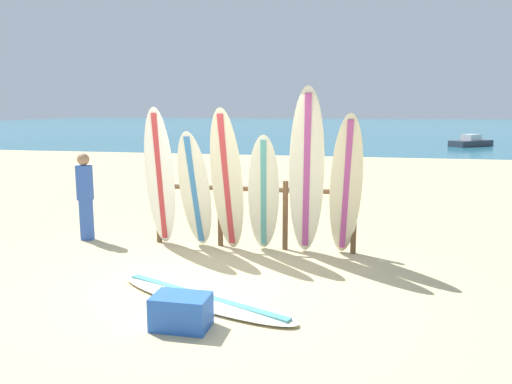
% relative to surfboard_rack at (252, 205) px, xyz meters
% --- Properties ---
extents(ground_plane, '(120.00, 120.00, 0.00)m').
position_rel_surfboard_rack_xyz_m(ground_plane, '(-0.31, -1.91, -0.73)').
color(ground_plane, '#CCB784').
extents(ocean_water, '(120.00, 80.00, 0.01)m').
position_rel_surfboard_rack_xyz_m(ocean_water, '(-0.31, 56.09, -0.72)').
color(ocean_water, teal).
rests_on(ocean_water, ground).
extents(surfboard_rack, '(3.41, 0.09, 1.14)m').
position_rel_surfboard_rack_xyz_m(surfboard_rack, '(0.00, 0.00, 0.00)').
color(surfboard_rack, brown).
rests_on(surfboard_rack, ground).
extents(surfboard_leaning_far_left, '(0.57, 0.71, 2.33)m').
position_rel_surfboard_rack_xyz_m(surfboard_leaning_far_left, '(-1.49, -0.27, 0.44)').
color(surfboard_leaning_far_left, white).
rests_on(surfboard_leaning_far_left, ground).
extents(surfboard_leaning_left, '(0.54, 0.71, 1.97)m').
position_rel_surfboard_rack_xyz_m(surfboard_leaning_left, '(-0.89, -0.31, 0.26)').
color(surfboard_leaning_left, silver).
rests_on(surfboard_leaning_left, ground).
extents(surfboard_leaning_center_left, '(0.59, 0.64, 2.32)m').
position_rel_surfboard_rack_xyz_m(surfboard_leaning_center_left, '(-0.34, -0.34, 0.44)').
color(surfboard_leaning_center_left, beige).
rests_on(surfboard_leaning_center_left, ground).
extents(surfboard_leaning_center, '(0.61, 0.80, 1.93)m').
position_rel_surfboard_rack_xyz_m(surfboard_leaning_center, '(0.25, -0.33, 0.24)').
color(surfboard_leaning_center, silver).
rests_on(surfboard_leaning_center, ground).
extents(surfboard_leaning_center_right, '(0.63, 0.78, 2.63)m').
position_rel_surfboard_rack_xyz_m(surfboard_leaning_center_right, '(0.92, -0.33, 0.59)').
color(surfboard_leaning_center_right, silver).
rests_on(surfboard_leaning_center_right, ground).
extents(surfboard_leaning_right, '(0.59, 0.84, 2.25)m').
position_rel_surfboard_rack_xyz_m(surfboard_leaning_right, '(1.52, -0.30, 0.40)').
color(surfboard_leaning_right, beige).
rests_on(surfboard_leaning_right, ground).
extents(surfboard_lying_on_sand, '(2.69, 1.62, 0.08)m').
position_rel_surfboard_rack_xyz_m(surfboard_lying_on_sand, '(-0.09, -2.40, -0.69)').
color(surfboard_lying_on_sand, silver).
rests_on(surfboard_lying_on_sand, ground).
extents(beachgoer_standing, '(0.26, 0.21, 1.53)m').
position_rel_surfboard_rack_xyz_m(beachgoer_standing, '(-2.96, -0.12, 0.12)').
color(beachgoer_standing, '#3359B2').
rests_on(beachgoer_standing, ground).
extents(small_boat_offshore, '(2.79, 2.65, 0.71)m').
position_rel_surfboard_rack_xyz_m(small_boat_offshore, '(8.19, 24.12, -0.47)').
color(small_boat_offshore, '#333842').
rests_on(small_boat_offshore, ocean_water).
extents(cooler_box, '(0.60, 0.40, 0.36)m').
position_rel_surfboard_rack_xyz_m(cooler_box, '(-0.08, -3.17, -0.55)').
color(cooler_box, blue).
rests_on(cooler_box, ground).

